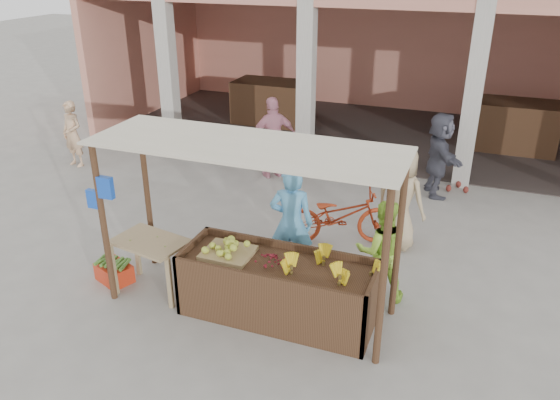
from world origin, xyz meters
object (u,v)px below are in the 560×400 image
at_px(fruit_stall, 278,291).
at_px(vendor_green, 382,248).
at_px(side_table, 151,249).
at_px(red_crate, 114,273).
at_px(motorcycle, 340,215).
at_px(vendor_blue, 291,220).

relative_size(fruit_stall, vendor_green, 1.63).
relative_size(side_table, vendor_green, 0.71).
xyz_separation_m(side_table, red_crate, (-0.70, -0.01, -0.55)).
distance_m(side_table, motorcycle, 3.19).
height_order(fruit_stall, motorcycle, motorcycle).
distance_m(red_crate, vendor_blue, 2.79).
height_order(vendor_blue, motorcycle, vendor_blue).
distance_m(red_crate, vendor_green, 3.99).
height_order(fruit_stall, side_table, side_table).
bearing_deg(fruit_stall, vendor_blue, 99.86).
height_order(side_table, red_crate, side_table).
height_order(side_table, vendor_blue, vendor_blue).
bearing_deg(fruit_stall, side_table, -178.00).
bearing_deg(motorcycle, side_table, 114.98).
relative_size(red_crate, vendor_blue, 0.28).
bearing_deg(red_crate, vendor_green, 37.17).
distance_m(fruit_stall, vendor_green, 1.56).
xyz_separation_m(fruit_stall, vendor_green, (1.19, 0.93, 0.40)).
bearing_deg(motorcycle, vendor_blue, 139.12).
bearing_deg(vendor_blue, motorcycle, -119.09).
xyz_separation_m(side_table, vendor_green, (3.11, 1.00, 0.11)).
bearing_deg(vendor_green, fruit_stall, 19.37).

